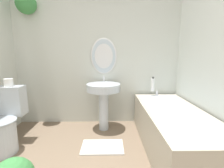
{
  "coord_description": "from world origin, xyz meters",
  "views": [
    {
      "loc": [
        0.2,
        -0.44,
        1.19
      ],
      "look_at": [
        0.23,
        1.46,
        0.85
      ],
      "focal_mm": 26.0,
      "sensor_mm": 36.0,
      "label": 1
    }
  ],
  "objects_px": {
    "toilet": "(4,124)",
    "toilet_paper_roll": "(8,82)",
    "shampoo_bottle": "(153,85)",
    "pedestal_sink": "(104,95)",
    "bathtub": "(173,129)"
  },
  "relations": [
    {
      "from": "pedestal_sink",
      "to": "bathtub",
      "type": "relative_size",
      "value": 0.5
    },
    {
      "from": "bathtub",
      "to": "toilet_paper_roll",
      "type": "bearing_deg",
      "value": 173.81
    },
    {
      "from": "toilet",
      "to": "pedestal_sink",
      "type": "relative_size",
      "value": 0.93
    },
    {
      "from": "toilet",
      "to": "toilet_paper_roll",
      "type": "xyz_separation_m",
      "value": [
        0.0,
        0.19,
        0.5
      ]
    },
    {
      "from": "shampoo_bottle",
      "to": "toilet",
      "type": "bearing_deg",
      "value": -161.08
    },
    {
      "from": "toilet",
      "to": "pedestal_sink",
      "type": "xyz_separation_m",
      "value": [
        1.23,
        0.55,
        0.23
      ]
    },
    {
      "from": "pedestal_sink",
      "to": "toilet_paper_roll",
      "type": "bearing_deg",
      "value": -163.65
    },
    {
      "from": "pedestal_sink",
      "to": "toilet_paper_roll",
      "type": "relative_size",
      "value": 7.7
    },
    {
      "from": "pedestal_sink",
      "to": "shampoo_bottle",
      "type": "height_order",
      "value": "pedestal_sink"
    },
    {
      "from": "toilet",
      "to": "shampoo_bottle",
      "type": "distance_m",
      "value": 2.2
    },
    {
      "from": "bathtub",
      "to": "shampoo_bottle",
      "type": "distance_m",
      "value": 0.87
    },
    {
      "from": "toilet",
      "to": "shampoo_bottle",
      "type": "bearing_deg",
      "value": 18.92
    },
    {
      "from": "pedestal_sink",
      "to": "shampoo_bottle",
      "type": "relative_size",
      "value": 3.55
    },
    {
      "from": "pedestal_sink",
      "to": "bathtub",
      "type": "bearing_deg",
      "value": -33.54
    },
    {
      "from": "toilet",
      "to": "toilet_paper_roll",
      "type": "height_order",
      "value": "toilet_paper_roll"
    }
  ]
}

